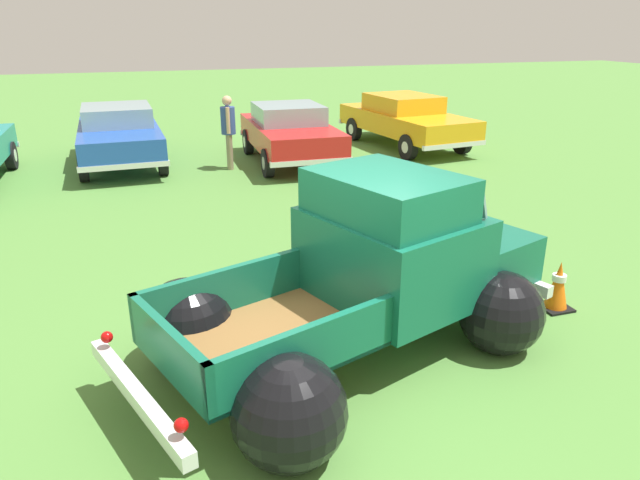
{
  "coord_description": "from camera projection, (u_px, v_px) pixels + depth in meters",
  "views": [
    {
      "loc": [
        -1.92,
        -5.07,
        3.37
      ],
      "look_at": [
        0.0,
        0.83,
        1.03
      ],
      "focal_mm": 32.64,
      "sensor_mm": 36.0,
      "label": 1
    }
  ],
  "objects": [
    {
      "name": "ground_plane",
      "position": [
        344.0,
        355.0,
        6.25
      ],
      "size": [
        80.0,
        80.0,
        0.0
      ],
      "primitive_type": "plane",
      "color": "#548C3D"
    },
    {
      "name": "spectator_0",
      "position": [
        228.0,
        128.0,
        13.82
      ],
      "size": [
        0.39,
        0.54,
        1.74
      ],
      "rotation": [
        0.0,
        0.0,
        2.99
      ],
      "color": "gray",
      "rests_on": "ground"
    },
    {
      "name": "show_car_2",
      "position": [
        290.0,
        131.0,
        14.56
      ],
      "size": [
        2.0,
        4.17,
        1.43
      ],
      "rotation": [
        0.0,
        0.0,
        -1.6
      ],
      "color": "black",
      "rests_on": "ground"
    },
    {
      "name": "show_car_1",
      "position": [
        119.0,
        133.0,
        14.33
      ],
      "size": [
        2.05,
        4.58,
        1.43
      ],
      "rotation": [
        0.0,
        0.0,
        -1.54
      ],
      "color": "black",
      "rests_on": "ground"
    },
    {
      "name": "lane_cone_0",
      "position": [
        558.0,
        286.0,
        7.16
      ],
      "size": [
        0.36,
        0.36,
        0.63
      ],
      "color": "black",
      "rests_on": "ground"
    },
    {
      "name": "vintage_pickup_truck",
      "position": [
        373.0,
        282.0,
        6.21
      ],
      "size": [
        5.0,
        3.86,
        1.96
      ],
      "rotation": [
        0.0,
        0.0,
        0.34
      ],
      "color": "black",
      "rests_on": "ground"
    },
    {
      "name": "show_car_3",
      "position": [
        405.0,
        119.0,
        16.44
      ],
      "size": [
        2.45,
        4.85,
        1.43
      ],
      "rotation": [
        0.0,
        0.0,
        -1.45
      ],
      "color": "black",
      "rests_on": "ground"
    }
  ]
}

